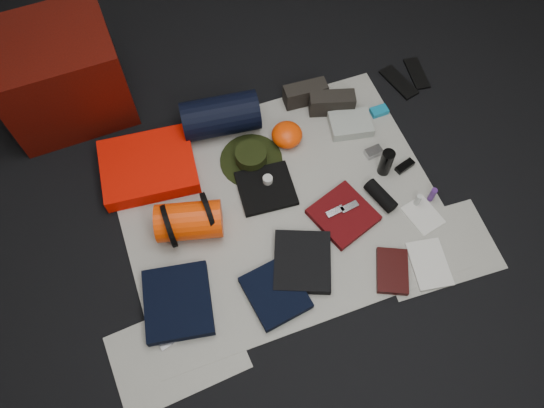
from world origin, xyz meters
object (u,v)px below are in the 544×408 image
object	(u,v)px
stuff_sack	(189,221)
compact_camera	(373,152)
navy_duffel	(220,116)
sleeping_pad	(148,167)
paperback_book	(392,271)
water_bottle	(386,162)
red_cabinet	(61,75)

from	to	relation	value
stuff_sack	compact_camera	distance (m)	1.06
navy_duffel	sleeping_pad	bearing A→B (deg)	-156.05
stuff_sack	compact_camera	world-z (taller)	stuff_sack
compact_camera	paperback_book	distance (m)	0.68
paperback_book	compact_camera	bearing A→B (deg)	97.29
sleeping_pad	paperback_book	size ratio (longest dim) A/B	2.13
sleeping_pad	paperback_book	xyz separation A→B (m)	(0.96, -0.97, -0.03)
water_bottle	paperback_book	size ratio (longest dim) A/B	0.74
sleeping_pad	water_bottle	world-z (taller)	water_bottle
red_cabinet	compact_camera	bearing A→B (deg)	-33.06
sleeping_pad	compact_camera	world-z (taller)	sleeping_pad
sleeping_pad	navy_duffel	distance (m)	0.47
stuff_sack	sleeping_pad	bearing A→B (deg)	105.65
compact_camera	paperback_book	bearing A→B (deg)	-113.72
red_cabinet	sleeping_pad	size ratio (longest dim) A/B	1.29
water_bottle	sleeping_pad	bearing A→B (deg)	159.91
red_cabinet	paperback_book	xyz separation A→B (m)	(1.25, -1.54, -0.24)
red_cabinet	water_bottle	size ratio (longest dim) A/B	3.68
compact_camera	paperback_book	xyz separation A→B (m)	(-0.21, -0.65, -0.00)
stuff_sack	water_bottle	distance (m)	1.06
stuff_sack	navy_duffel	bearing A→B (deg)	58.48
red_cabinet	compact_camera	size ratio (longest dim) A/B	6.88
compact_camera	water_bottle	bearing A→B (deg)	-93.87
stuff_sack	compact_camera	bearing A→B (deg)	5.18
navy_duffel	paperback_book	distance (m)	1.22
navy_duffel	paperback_book	xyz separation A→B (m)	(0.51, -1.10, -0.09)
navy_duffel	paperback_book	size ratio (longest dim) A/B	1.82
sleeping_pad	navy_duffel	world-z (taller)	navy_duffel
water_bottle	compact_camera	world-z (taller)	water_bottle
navy_duffel	red_cabinet	bearing A→B (deg)	156.30
navy_duffel	water_bottle	xyz separation A→B (m)	(0.73, -0.57, -0.02)
stuff_sack	navy_duffel	world-z (taller)	navy_duffel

